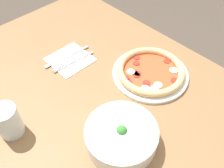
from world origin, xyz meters
TOP-DOWN VIEW (x-y plane):
  - dining_table at (0.00, 0.00)m, footprint 1.40×0.87m
  - pizza at (0.00, -0.19)m, footprint 0.29×0.29m
  - bowl at (-0.12, 0.09)m, footprint 0.22×0.22m
  - napkin at (0.28, -0.03)m, footprint 0.16×0.16m
  - fork at (0.26, -0.03)m, footprint 0.03×0.19m
  - knife at (0.30, -0.04)m, footprint 0.03×0.21m
  - glass at (0.14, 0.31)m, footprint 0.08×0.08m

SIDE VIEW (x-z plane):
  - dining_table at x=0.00m, z-range 0.28..1.04m
  - napkin at x=0.28m, z-range 0.76..0.76m
  - knife at x=0.30m, z-range 0.76..0.77m
  - fork at x=0.26m, z-range 0.76..0.77m
  - pizza at x=0.00m, z-range 0.76..0.80m
  - bowl at x=-0.12m, z-range 0.76..0.84m
  - glass at x=0.14m, z-range 0.76..0.87m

